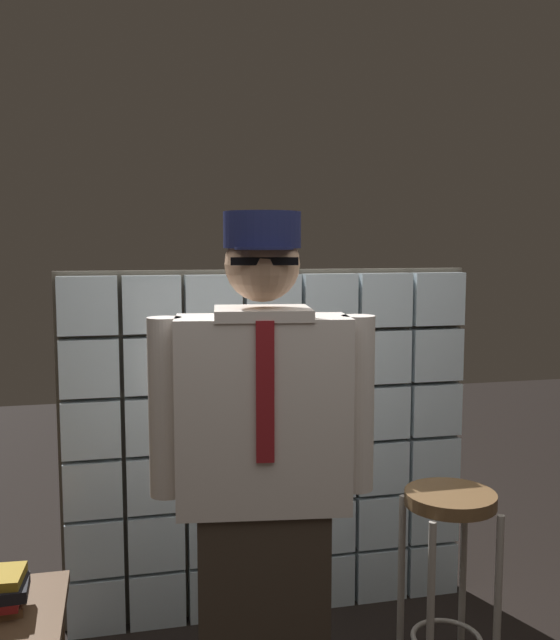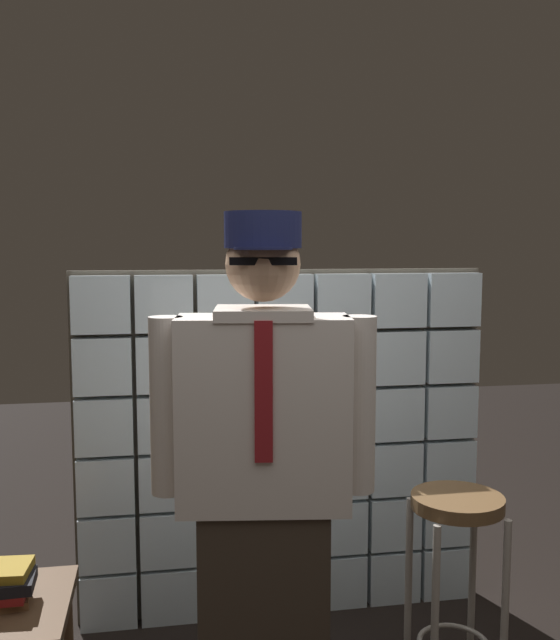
% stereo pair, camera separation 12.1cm
% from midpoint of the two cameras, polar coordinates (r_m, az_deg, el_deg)
% --- Properties ---
extents(glass_block_wall, '(1.92, 0.10, 1.65)m').
position_cam_midpoint_polar(glass_block_wall, '(3.33, -1.70, -10.21)').
color(glass_block_wall, silver).
rests_on(glass_block_wall, ground).
extents(standing_person, '(0.74, 0.35, 1.85)m').
position_cam_midpoint_polar(standing_person, '(2.36, -2.91, -13.20)').
color(standing_person, '#382D23').
rests_on(standing_person, ground).
extents(bar_stool, '(0.34, 0.34, 0.82)m').
position_cam_midpoint_polar(bar_stool, '(2.83, 12.32, -17.57)').
color(bar_stool, brown).
rests_on(bar_stool, ground).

